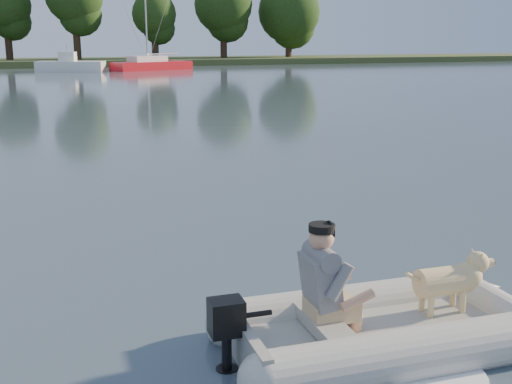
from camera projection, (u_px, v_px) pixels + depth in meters
name	position (u px, v px, depth m)	size (l,w,h in m)	color
water	(343.00, 334.00, 5.73)	(160.00, 160.00, 0.00)	slate
shore_bank	(37.00, 63.00, 62.04)	(160.00, 12.00, 0.70)	#47512D
dinghy	(390.00, 289.00, 5.44)	(3.96, 2.54, 1.21)	#A2A29C
man	(323.00, 276.00, 5.26)	(0.63, 0.54, 0.93)	slate
dog	(443.00, 286.00, 5.66)	(0.81, 0.29, 0.54)	tan
outboard_motor	(227.00, 338.00, 5.06)	(0.36, 0.25, 0.68)	black
motorboat	(70.00, 59.00, 50.47)	(5.36, 2.06, 2.27)	white
sailboat	(151.00, 65.00, 53.39)	(7.23, 4.63, 9.58)	red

